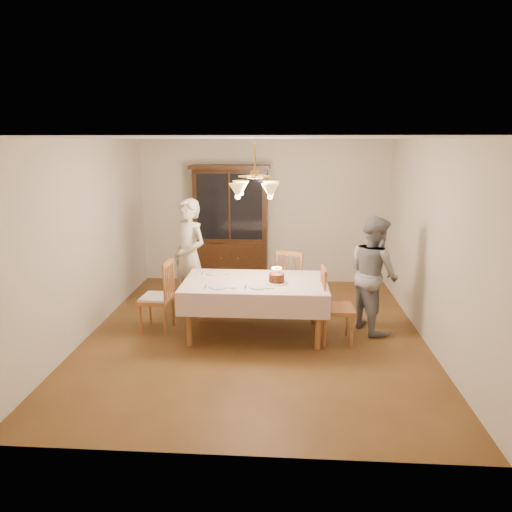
# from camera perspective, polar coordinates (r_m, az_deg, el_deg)

# --- Properties ---
(ground) EXTENTS (5.00, 5.00, 0.00)m
(ground) POSITION_cam_1_polar(r_m,az_deg,el_deg) (6.33, -0.12, -9.70)
(ground) COLOR #543518
(ground) RESTS_ON ground
(room_shell) EXTENTS (5.00, 5.00, 5.00)m
(room_shell) POSITION_cam_1_polar(r_m,az_deg,el_deg) (5.87, -0.12, 4.56)
(room_shell) COLOR white
(room_shell) RESTS_ON ground
(dining_table) EXTENTS (1.90, 1.10, 0.76)m
(dining_table) POSITION_cam_1_polar(r_m,az_deg,el_deg) (6.09, -0.12, -3.81)
(dining_table) COLOR brown
(dining_table) RESTS_ON ground
(china_hutch) EXTENTS (1.38, 0.54, 2.16)m
(china_hutch) POSITION_cam_1_polar(r_m,az_deg,el_deg) (8.23, -3.14, 3.49)
(china_hutch) COLOR black
(china_hutch) RESTS_ON ground
(chair_far_side) EXTENTS (0.56, 0.54, 1.00)m
(chair_far_side) POSITION_cam_1_polar(r_m,az_deg,el_deg) (6.98, 4.59, -3.57)
(chair_far_side) COLOR brown
(chair_far_side) RESTS_ON ground
(chair_left_end) EXTENTS (0.45, 0.47, 1.00)m
(chair_left_end) POSITION_cam_1_polar(r_m,az_deg,el_deg) (6.44, -12.27, -5.27)
(chair_left_end) COLOR brown
(chair_left_end) RESTS_ON ground
(chair_right_end) EXTENTS (0.43, 0.45, 1.00)m
(chair_right_end) POSITION_cam_1_polar(r_m,az_deg,el_deg) (6.05, 9.98, -6.57)
(chair_right_end) COLOR brown
(chair_right_end) RESTS_ON ground
(elderly_woman) EXTENTS (0.76, 0.73, 1.75)m
(elderly_woman) POSITION_cam_1_polar(r_m,az_deg,el_deg) (6.92, -8.31, -0.12)
(elderly_woman) COLOR beige
(elderly_woman) RESTS_ON ground
(adult_in_grey) EXTENTS (0.86, 0.95, 1.60)m
(adult_in_grey) POSITION_cam_1_polar(r_m,az_deg,el_deg) (6.45, 14.49, -2.16)
(adult_in_grey) COLOR slate
(adult_in_grey) RESTS_ON ground
(birthday_cake) EXTENTS (0.30, 0.30, 0.21)m
(birthday_cake) POSITION_cam_1_polar(r_m,az_deg,el_deg) (5.98, 2.59, -2.83)
(birthday_cake) COLOR white
(birthday_cake) RESTS_ON dining_table
(place_setting_near_left) EXTENTS (0.40, 0.25, 0.02)m
(place_setting_near_left) POSITION_cam_1_polar(r_m,az_deg,el_deg) (5.83, -4.55, -3.81)
(place_setting_near_left) COLOR white
(place_setting_near_left) RESTS_ON dining_table
(place_setting_near_right) EXTENTS (0.38, 0.23, 0.02)m
(place_setting_near_right) POSITION_cam_1_polar(r_m,az_deg,el_deg) (5.80, 0.43, -3.87)
(place_setting_near_right) COLOR white
(place_setting_near_right) RESTS_ON dining_table
(place_setting_far_left) EXTENTS (0.40, 0.26, 0.02)m
(place_setting_far_left) POSITION_cam_1_polar(r_m,az_deg,el_deg) (6.43, -5.09, -2.11)
(place_setting_far_left) COLOR white
(place_setting_far_left) RESTS_ON dining_table
(chandelier) EXTENTS (0.62, 0.62, 0.73)m
(chandelier) POSITION_cam_1_polar(r_m,az_deg,el_deg) (5.82, -0.13, 8.40)
(chandelier) COLOR #BF8C3F
(chandelier) RESTS_ON ground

